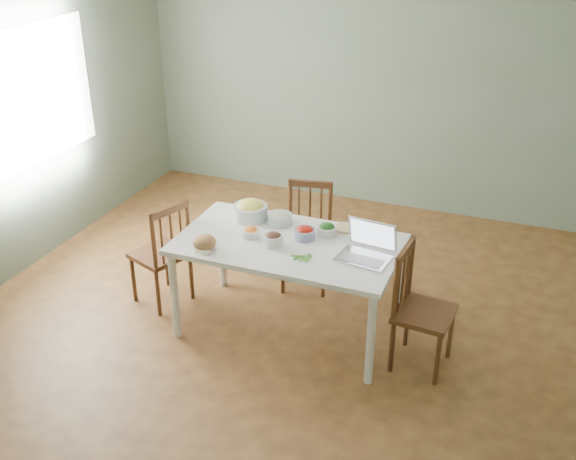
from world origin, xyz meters
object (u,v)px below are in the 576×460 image
at_px(bread_boule, 205,242).
at_px(bowl_squash, 250,210).
at_px(chair_right, 425,311).
at_px(chair_far, 306,238).
at_px(dining_table, 288,287).
at_px(chair_left, 160,252).
at_px(laptop, 364,244).

bearing_deg(bread_boule, bowl_squash, 79.90).
bearing_deg(chair_right, bread_boule, 104.36).
relative_size(chair_far, chair_right, 0.99).
bearing_deg(chair_right, dining_table, 91.66).
distance_m(chair_left, chair_right, 2.19).
bearing_deg(chair_right, chair_left, 93.17).
height_order(chair_left, chair_right, chair_right).
xyz_separation_m(chair_far, laptop, (0.69, -0.73, 0.44)).
height_order(chair_far, chair_right, chair_right).
xyz_separation_m(bread_boule, bowl_squash, (0.10, 0.58, 0.02)).
distance_m(dining_table, bread_boule, 0.76).
bearing_deg(laptop, chair_left, -175.16).
distance_m(dining_table, chair_far, 0.68).
height_order(chair_far, laptop, laptop).
xyz_separation_m(dining_table, laptop, (0.59, -0.05, 0.51)).
relative_size(chair_right, bread_boule, 5.46).
bearing_deg(chair_right, laptop, 93.77).
distance_m(chair_right, laptop, 0.64).
relative_size(dining_table, chair_far, 1.80).
distance_m(bread_boule, bowl_squash, 0.59).
distance_m(chair_right, bowl_squash, 1.56).
height_order(chair_far, chair_left, chair_left).
distance_m(chair_far, bread_boule, 1.14).
relative_size(chair_left, chair_right, 1.00).
distance_m(chair_far, chair_left, 1.23).
height_order(chair_right, bowl_squash, bowl_squash).
bearing_deg(chair_left, bowl_squash, 130.17).
bearing_deg(chair_far, dining_table, -92.70).
xyz_separation_m(chair_left, bowl_squash, (0.71, 0.25, 0.39)).
height_order(dining_table, bowl_squash, bowl_squash).
distance_m(chair_left, bread_boule, 0.78).
distance_m(chair_left, laptop, 1.78).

